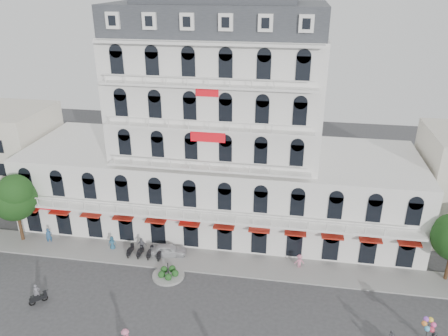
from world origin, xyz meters
TOP-DOWN VIEW (x-y plane):
  - ground at (0.00, 0.00)m, footprint 120.00×120.00m
  - sidewalk at (0.00, 9.00)m, footprint 53.00×4.00m
  - main_building at (0.00, 18.00)m, footprint 45.00×15.00m
  - traffic_island at (-3.00, 6.00)m, footprint 3.20×3.20m
  - parked_scooter_row at (-6.35, 8.80)m, footprint 4.40×1.80m
  - tree_west_inner at (-20.95, 9.48)m, footprint 4.76×4.76m
  - parked_car at (-3.98, 9.50)m, footprint 3.98×2.05m
  - rider_west at (-13.60, 0.31)m, footprint 1.31×1.31m
  - pedestrian_left at (-10.30, 9.50)m, footprint 0.92×0.74m
  - pedestrian_mid at (-6.92, 9.50)m, footprint 1.09×0.53m
  - pedestrian_right at (9.79, 9.50)m, footprint 1.14×0.80m
  - pedestrian_far at (-17.72, 9.50)m, footprint 0.80×0.76m
  - balloon_vendor at (20.26, 0.92)m, footprint 1.42×1.33m

SIDE VIEW (x-z plane):
  - ground at x=0.00m, z-range 0.00..0.00m
  - parked_scooter_row at x=-6.35m, z-range -0.55..0.55m
  - sidewalk at x=0.00m, z-range 0.00..0.16m
  - traffic_island at x=-3.00m, z-range -0.54..1.06m
  - parked_car at x=-3.98m, z-range 0.00..1.30m
  - pedestrian_right at x=9.79m, z-range 0.00..1.61m
  - pedestrian_left at x=-10.30m, z-range 0.00..1.63m
  - rider_west at x=-13.60m, z-range -0.13..1.91m
  - pedestrian_mid at x=-6.92m, z-range 0.00..1.81m
  - pedestrian_far at x=-17.72m, z-range 0.00..1.85m
  - balloon_vendor at x=20.26m, z-range 0.04..2.48m
  - tree_west_inner at x=-20.95m, z-range 1.56..9.81m
  - main_building at x=0.00m, z-range -2.94..22.86m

